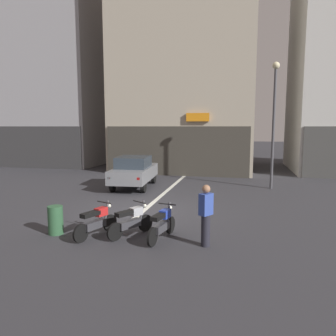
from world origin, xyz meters
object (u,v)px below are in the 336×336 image
(car_grey_crossing_near, at_px, (134,171))
(motorcycle_silver_row_left_mid, at_px, (131,221))
(street_lamp, at_px, (274,112))
(motorcycle_blue_row_centre, at_px, (162,224))
(trash_bin, at_px, (56,220))
(motorcycle_red_row_leftmost, at_px, (96,221))
(person_by_motorcycles, at_px, (206,215))

(car_grey_crossing_near, xyz_separation_m, motorcycle_silver_row_left_mid, (2.38, -7.17, -0.43))
(street_lamp, relative_size, motorcycle_blue_row_centre, 3.86)
(motorcycle_blue_row_centre, relative_size, trash_bin, 1.94)
(car_grey_crossing_near, distance_m, motorcycle_silver_row_left_mid, 7.56)
(trash_bin, bearing_deg, street_lamp, 52.14)
(motorcycle_red_row_leftmost, relative_size, trash_bin, 1.87)
(motorcycle_red_row_leftmost, distance_m, motorcycle_silver_row_left_mid, 1.01)
(street_lamp, distance_m, person_by_motorcycles, 9.62)
(car_grey_crossing_near, bearing_deg, person_by_motorcycles, -58.50)
(car_grey_crossing_near, relative_size, street_lamp, 0.67)
(motorcycle_red_row_leftmost, bearing_deg, trash_bin, -176.81)
(car_grey_crossing_near, height_order, person_by_motorcycles, person_by_motorcycles)
(car_grey_crossing_near, relative_size, trash_bin, 4.98)
(person_by_motorcycles, height_order, trash_bin, person_by_motorcycles)
(motorcycle_red_row_leftmost, distance_m, person_by_motorcycles, 3.20)
(motorcycle_blue_row_centre, bearing_deg, motorcycle_silver_row_left_mid, 174.30)
(car_grey_crossing_near, xyz_separation_m, motorcycle_blue_row_centre, (3.34, -7.26, -0.43))
(car_grey_crossing_near, xyz_separation_m, street_lamp, (7.00, 1.30, 3.02))
(car_grey_crossing_near, distance_m, motorcycle_blue_row_centre, 8.00)
(motorcycle_red_row_leftmost, distance_m, motorcycle_blue_row_centre, 1.93)
(motorcycle_red_row_leftmost, bearing_deg, car_grey_crossing_near, 100.75)
(trash_bin, bearing_deg, motorcycle_blue_row_centre, 4.74)
(person_by_motorcycles, bearing_deg, street_lamp, 74.70)
(motorcycle_silver_row_left_mid, height_order, trash_bin, motorcycle_silver_row_left_mid)
(motorcycle_red_row_leftmost, relative_size, motorcycle_blue_row_centre, 0.96)
(street_lamp, distance_m, trash_bin, 11.72)
(car_grey_crossing_near, height_order, motorcycle_red_row_leftmost, car_grey_crossing_near)
(motorcycle_silver_row_left_mid, relative_size, person_by_motorcycles, 0.88)
(street_lamp, distance_m, motorcycle_silver_row_left_mid, 10.24)
(car_grey_crossing_near, relative_size, motorcycle_blue_row_centre, 2.57)
(car_grey_crossing_near, bearing_deg, motorcycle_red_row_leftmost, -79.25)
(motorcycle_red_row_leftmost, height_order, motorcycle_silver_row_left_mid, same)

